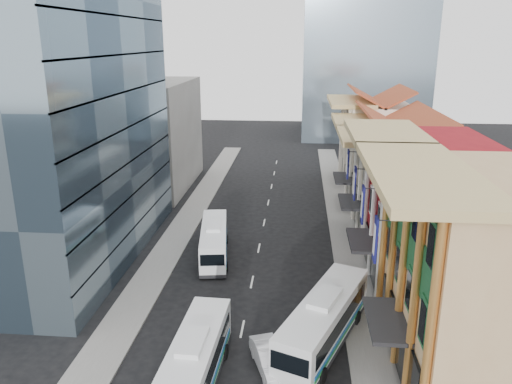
# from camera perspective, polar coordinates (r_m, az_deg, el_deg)

# --- Properties ---
(sidewalk_right) EXTENTS (3.00, 90.00, 0.15)m
(sidewalk_right) POSITION_cam_1_polar(r_m,az_deg,el_deg) (48.24, 10.51, -6.59)
(sidewalk_right) COLOR slate
(sidewalk_right) RESTS_ON ground
(sidewalk_left) EXTENTS (3.00, 90.00, 0.15)m
(sidewalk_left) POSITION_cam_1_polar(r_m,az_deg,el_deg) (49.49, -9.58, -5.91)
(sidewalk_left) COLOR slate
(sidewalk_left) RESTS_ON ground
(shophouse_tan) EXTENTS (8.00, 14.00, 12.00)m
(shophouse_tan) POSITION_cam_1_polar(r_m,az_deg,el_deg) (31.82, 23.91, -9.03)
(shophouse_tan) COLOR tan
(shophouse_tan) RESTS_ON ground
(shophouse_red) EXTENTS (8.00, 10.00, 12.00)m
(shophouse_red) POSITION_cam_1_polar(r_m,az_deg,el_deg) (42.48, 18.95, -2.00)
(shophouse_red) COLOR maroon
(shophouse_red) RESTS_ON ground
(shophouse_cream_near) EXTENTS (8.00, 9.00, 10.00)m
(shophouse_cream_near) POSITION_cam_1_polar(r_m,az_deg,el_deg) (51.61, 16.46, 0.38)
(shophouse_cream_near) COLOR silver
(shophouse_cream_near) RESTS_ON ground
(shophouse_cream_mid) EXTENTS (8.00, 9.00, 10.00)m
(shophouse_cream_mid) POSITION_cam_1_polar(r_m,az_deg,el_deg) (60.14, 14.86, 2.84)
(shophouse_cream_mid) COLOR silver
(shophouse_cream_mid) RESTS_ON ground
(shophouse_cream_far) EXTENTS (8.00, 12.00, 11.00)m
(shophouse_cream_far) POSITION_cam_1_polar(r_m,az_deg,el_deg) (70.15, 13.52, 5.34)
(shophouse_cream_far) COLOR silver
(shophouse_cream_far) RESTS_ON ground
(office_tower) EXTENTS (12.00, 26.00, 30.00)m
(office_tower) POSITION_cam_1_polar(r_m,az_deg,el_deg) (46.08, -21.94, 10.64)
(office_tower) COLOR #3B4F5E
(office_tower) RESTS_ON ground
(office_block_far) EXTENTS (10.00, 18.00, 14.00)m
(office_block_far) POSITION_cam_1_polar(r_m,az_deg,el_deg) (68.04, -11.87, 6.39)
(office_block_far) COLOR gray
(office_block_far) RESTS_ON ground
(bus_left_near) EXTENTS (2.89, 10.62, 3.38)m
(bus_left_near) POSITION_cam_1_polar(r_m,az_deg,el_deg) (29.86, -7.14, -19.01)
(bus_left_near) COLOR silver
(bus_left_near) RESTS_ON ground
(bus_left_far) EXTENTS (3.69, 10.13, 3.17)m
(bus_left_far) POSITION_cam_1_polar(r_m,az_deg,el_deg) (45.98, -4.83, -5.51)
(bus_left_far) COLOR white
(bus_left_far) RESTS_ON ground
(bus_right) EXTENTS (6.73, 11.47, 3.63)m
(bus_right) POSITION_cam_1_polar(r_m,az_deg,el_deg) (33.58, 7.79, -14.30)
(bus_right) COLOR silver
(bus_right) RESTS_ON ground
(sedan_right) EXTENTS (2.99, 4.75, 1.48)m
(sedan_right) POSITION_cam_1_polar(r_m,az_deg,el_deg) (31.75, 1.62, -18.50)
(sedan_right) COLOR silver
(sedan_right) RESTS_ON ground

